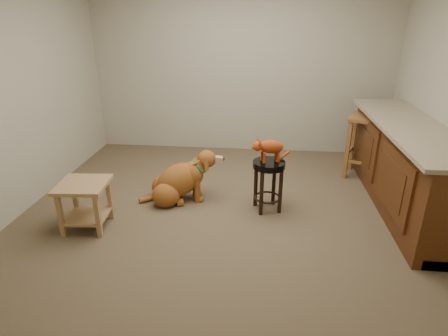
# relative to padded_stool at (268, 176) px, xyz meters

# --- Properties ---
(floor) EXTENTS (4.50, 4.00, 0.01)m
(floor) POSITION_rel_padded_stool_xyz_m (-0.42, -0.01, -0.41)
(floor) COLOR brown
(floor) RESTS_ON ground
(room_shell) EXTENTS (4.54, 4.04, 2.62)m
(room_shell) POSITION_rel_padded_stool_xyz_m (-0.42, -0.01, 1.27)
(room_shell) COLOR #A69D85
(room_shell) RESTS_ON ground
(cabinet_run) EXTENTS (0.70, 2.56, 0.94)m
(cabinet_run) POSITION_rel_padded_stool_xyz_m (1.52, 0.29, 0.03)
(cabinet_run) COLOR #50280E
(cabinet_run) RESTS_ON ground
(padded_stool) EXTENTS (0.37, 0.37, 0.57)m
(padded_stool) POSITION_rel_padded_stool_xyz_m (0.00, 0.00, 0.00)
(padded_stool) COLOR black
(padded_stool) RESTS_ON ground
(wood_stool) EXTENTS (0.58, 0.58, 0.82)m
(wood_stool) POSITION_rel_padded_stool_xyz_m (1.26, 1.07, 0.02)
(wood_stool) COLOR brown
(wood_stool) RESTS_ON ground
(side_table) EXTENTS (0.51, 0.51, 0.49)m
(side_table) POSITION_rel_padded_stool_xyz_m (-1.82, -0.57, -0.08)
(side_table) COLOR #9B7347
(side_table) RESTS_ON ground
(golden_retriever) EXTENTS (0.98, 0.58, 0.64)m
(golden_retriever) POSITION_rel_padded_stool_xyz_m (-1.01, 0.11, -0.17)
(golden_retriever) COLOR brown
(golden_retriever) RESTS_ON ground
(tabby_kitten) EXTENTS (0.42, 0.28, 0.29)m
(tabby_kitten) POSITION_rel_padded_stool_xyz_m (-0.01, -0.00, 0.32)
(tabby_kitten) COLOR #94320E
(tabby_kitten) RESTS_ON padded_stool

